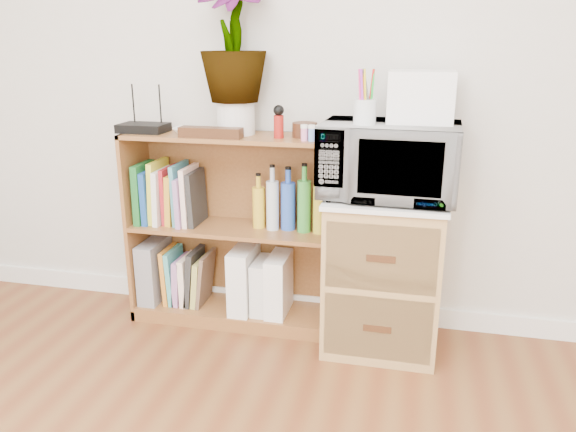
% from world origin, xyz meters
% --- Properties ---
extents(skirting_board, '(4.00, 0.02, 0.10)m').
position_xyz_m(skirting_board, '(0.00, 2.24, 0.05)').
color(skirting_board, white).
rests_on(skirting_board, ground).
extents(bookshelf, '(1.00, 0.30, 0.95)m').
position_xyz_m(bookshelf, '(-0.35, 2.10, 0.47)').
color(bookshelf, brown).
rests_on(bookshelf, ground).
extents(wicker_unit, '(0.50, 0.45, 0.70)m').
position_xyz_m(wicker_unit, '(0.40, 2.02, 0.35)').
color(wicker_unit, '#9E7542').
rests_on(wicker_unit, ground).
extents(microwave, '(0.59, 0.41, 0.32)m').
position_xyz_m(microwave, '(0.40, 2.02, 0.88)').
color(microwave, white).
rests_on(microwave, wicker_unit).
extents(pen_cup, '(0.09, 0.09, 0.10)m').
position_xyz_m(pen_cup, '(0.30, 1.95, 1.09)').
color(pen_cup, silver).
rests_on(pen_cup, microwave).
extents(small_appliance, '(0.27, 0.22, 0.21)m').
position_xyz_m(small_appliance, '(0.52, 2.07, 1.14)').
color(small_appliance, white).
rests_on(small_appliance, microwave).
extents(router, '(0.22, 0.15, 0.04)m').
position_xyz_m(router, '(-0.77, 2.08, 0.97)').
color(router, black).
rests_on(router, bookshelf).
extents(white_bowl, '(0.13, 0.13, 0.03)m').
position_xyz_m(white_bowl, '(-0.54, 2.07, 0.97)').
color(white_bowl, white).
rests_on(white_bowl, bookshelf).
extents(plant_pot, '(0.18, 0.18, 0.15)m').
position_xyz_m(plant_pot, '(-0.32, 2.12, 1.02)').
color(plant_pot, silver).
rests_on(plant_pot, bookshelf).
extents(potted_plant, '(0.31, 0.31, 0.56)m').
position_xyz_m(potted_plant, '(-0.32, 2.12, 1.38)').
color(potted_plant, '#31732E').
rests_on(potted_plant, plant_pot).
extents(trinket_box, '(0.29, 0.07, 0.05)m').
position_xyz_m(trinket_box, '(-0.40, 2.00, 0.97)').
color(trinket_box, '#331B0E').
rests_on(trinket_box, bookshelf).
extents(kokeshi_doll, '(0.04, 0.04, 0.10)m').
position_xyz_m(kokeshi_doll, '(-0.10, 2.06, 1.00)').
color(kokeshi_doll, maroon).
rests_on(kokeshi_doll, bookshelf).
extents(wooden_bowl, '(0.11, 0.11, 0.07)m').
position_xyz_m(wooden_bowl, '(0.01, 2.11, 0.98)').
color(wooden_bowl, '#351A0E').
rests_on(wooden_bowl, bookshelf).
extents(paint_jars, '(0.10, 0.04, 0.05)m').
position_xyz_m(paint_jars, '(0.06, 2.01, 0.98)').
color(paint_jars, '#DB7987').
rests_on(paint_jars, bookshelf).
extents(file_box, '(0.09, 0.25, 0.32)m').
position_xyz_m(file_box, '(-0.77, 2.10, 0.23)').
color(file_box, gray).
rests_on(file_box, bookshelf).
extents(magazine_holder_left, '(0.10, 0.26, 0.32)m').
position_xyz_m(magazine_holder_left, '(-0.29, 2.09, 0.23)').
color(magazine_holder_left, white).
rests_on(magazine_holder_left, bookshelf).
extents(magazine_holder_mid, '(0.08, 0.21, 0.27)m').
position_xyz_m(magazine_holder_mid, '(-0.19, 2.09, 0.20)').
color(magazine_holder_mid, silver).
rests_on(magazine_holder_mid, bookshelf).
extents(magazine_holder_right, '(0.09, 0.24, 0.30)m').
position_xyz_m(magazine_holder_right, '(-0.11, 2.09, 0.22)').
color(magazine_holder_right, white).
rests_on(magazine_holder_right, bookshelf).
extents(cookbooks, '(0.30, 0.20, 0.31)m').
position_xyz_m(cookbooks, '(-0.66, 2.10, 0.64)').
color(cookbooks, '#1A6327').
rests_on(cookbooks, bookshelf).
extents(liquor_bottles, '(0.36, 0.07, 0.32)m').
position_xyz_m(liquor_bottles, '(-0.05, 2.10, 0.65)').
color(liquor_bottles, gold).
rests_on(liquor_bottles, bookshelf).
extents(lower_books, '(0.24, 0.19, 0.29)m').
position_xyz_m(lower_books, '(-0.59, 2.10, 0.20)').
color(lower_books, orange).
rests_on(lower_books, bookshelf).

